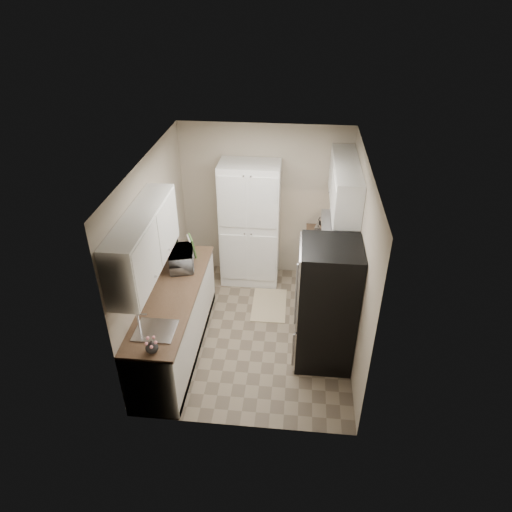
{
  "coord_description": "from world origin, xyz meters",
  "views": [
    {
      "loc": [
        0.51,
        -4.9,
        4.33
      ],
      "look_at": [
        0.01,
        0.15,
        1.16
      ],
      "focal_mm": 32.0,
      "sensor_mm": 36.0,
      "label": 1
    }
  ],
  "objects": [
    {
      "name": "toaster_oven",
      "position": [
        0.97,
        1.2,
        1.03
      ],
      "size": [
        0.38,
        0.44,
        0.22
      ],
      "primitive_type": "cube",
      "rotation": [
        0.0,
        0.0,
        -0.21
      ],
      "color": "#A9A8AD",
      "rests_on": "countertop_right"
    },
    {
      "name": "flower_vase",
      "position": [
        -0.93,
        -1.47,
        0.99
      ],
      "size": [
        0.17,
        0.17,
        0.14
      ],
      "primitive_type": "imported",
      "rotation": [
        0.0,
        0.0,
        0.36
      ],
      "color": "silver",
      "rests_on": "countertop_left"
    },
    {
      "name": "ground",
      "position": [
        0.0,
        0.0,
        0.0
      ],
      "size": [
        3.2,
        3.2,
        0.0
      ],
      "primitive_type": "plane",
      "color": "#7A6B56",
      "rests_on": "ground"
    },
    {
      "name": "wine_bottle",
      "position": [
        -1.09,
        0.36,
        1.07
      ],
      "size": [
        0.07,
        0.07,
        0.29
      ],
      "primitive_type": "cylinder",
      "color": "black",
      "rests_on": "countertop_left"
    },
    {
      "name": "kitchen_mat",
      "position": [
        0.17,
        0.61,
        0.01
      ],
      "size": [
        0.52,
        0.82,
        0.01
      ],
      "primitive_type": "cube",
      "rotation": [
        0.0,
        0.0,
        0.01
      ],
      "color": "#C7B28B",
      "rests_on": "ground"
    },
    {
      "name": "microwave",
      "position": [
        -1.0,
        0.16,
        1.05
      ],
      "size": [
        0.43,
        0.54,
        0.26
      ],
      "primitive_type": "imported",
      "rotation": [
        0.0,
        0.0,
        1.83
      ],
      "color": "#B7B7BC",
      "rests_on": "countertop_left"
    },
    {
      "name": "refrigerator",
      "position": [
        0.94,
        -0.41,
        0.85
      ],
      "size": [
        0.7,
        0.72,
        1.7
      ],
      "primitive_type": "cube",
      "color": "#B7B7BC",
      "rests_on": "ground"
    },
    {
      "name": "cutting_board",
      "position": [
        -0.92,
        0.49,
        1.07
      ],
      "size": [
        0.11,
        0.22,
        0.29
      ],
      "primitive_type": "cube",
      "rotation": [
        0.0,
        0.0,
        0.42
      ],
      "color": "#558A3D",
      "rests_on": "countertop_left"
    },
    {
      "name": "countertop_right",
      "position": [
        0.99,
        1.19,
        0.9
      ],
      "size": [
        0.63,
        0.83,
        0.04
      ],
      "primitive_type": "cube",
      "color": "brown",
      "rests_on": "base_cabinet_right"
    },
    {
      "name": "room_shell",
      "position": [
        -0.02,
        -0.01,
        1.63
      ],
      "size": [
        2.64,
        3.24,
        2.52
      ],
      "color": "#B0A58E",
      "rests_on": "ground"
    },
    {
      "name": "fruit_basket",
      "position": [
        0.95,
        1.2,
        1.19
      ],
      "size": [
        0.3,
        0.3,
        0.1
      ],
      "primitive_type": null,
      "rotation": [
        0.0,
        0.0,
        -0.41
      ],
      "color": "orange",
      "rests_on": "toaster_oven"
    },
    {
      "name": "pantry_cabinet",
      "position": [
        -0.2,
        1.32,
        1.0
      ],
      "size": [
        0.9,
        0.55,
        2.0
      ],
      "primitive_type": "cube",
      "color": "white",
      "rests_on": "ground"
    },
    {
      "name": "countertop_left",
      "position": [
        -0.99,
        -0.43,
        0.9
      ],
      "size": [
        0.63,
        2.33,
        0.04
      ],
      "primitive_type": "cube",
      "color": "brown",
      "rests_on": "base_cabinet_left"
    },
    {
      "name": "base_cabinet_right",
      "position": [
        0.99,
        1.19,
        0.44
      ],
      "size": [
        0.6,
        0.8,
        0.88
      ],
      "primitive_type": "cube",
      "color": "white",
      "rests_on": "ground"
    },
    {
      "name": "base_cabinet_left",
      "position": [
        -0.99,
        -0.43,
        0.44
      ],
      "size": [
        0.6,
        2.3,
        0.88
      ],
      "primitive_type": "cube",
      "color": "white",
      "rests_on": "ground"
    },
    {
      "name": "electric_range",
      "position": [
        0.97,
        0.39,
        0.48
      ],
      "size": [
        0.71,
        0.78,
        1.13
      ],
      "color": "#B7B7BC",
      "rests_on": "ground"
    }
  ]
}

